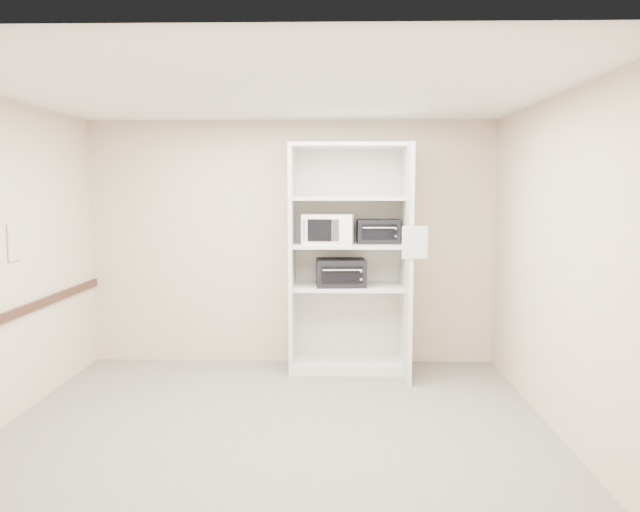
{
  "coord_description": "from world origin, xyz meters",
  "views": [
    {
      "loc": [
        0.47,
        -4.92,
        1.94
      ],
      "look_at": [
        0.33,
        1.44,
        1.26
      ],
      "focal_mm": 35.0,
      "sensor_mm": 36.0,
      "label": 1
    }
  ],
  "objects_px": {
    "shelving_unit": "(352,266)",
    "microwave": "(329,229)",
    "toaster_oven_upper": "(378,231)",
    "toaster_oven_lower": "(341,273)"
  },
  "relations": [
    {
      "from": "shelving_unit",
      "to": "microwave",
      "type": "relative_size",
      "value": 4.62
    },
    {
      "from": "shelving_unit",
      "to": "toaster_oven_upper",
      "type": "xyz_separation_m",
      "value": [
        0.27,
        0.04,
        0.37
      ]
    },
    {
      "from": "toaster_oven_upper",
      "to": "microwave",
      "type": "bearing_deg",
      "value": -170.72
    },
    {
      "from": "shelving_unit",
      "to": "microwave",
      "type": "xyz_separation_m",
      "value": [
        -0.25,
        -0.06,
        0.4
      ]
    },
    {
      "from": "microwave",
      "to": "toaster_oven_lower",
      "type": "distance_m",
      "value": 0.48
    },
    {
      "from": "shelving_unit",
      "to": "toaster_oven_upper",
      "type": "distance_m",
      "value": 0.46
    },
    {
      "from": "shelving_unit",
      "to": "microwave",
      "type": "distance_m",
      "value": 0.47
    },
    {
      "from": "microwave",
      "to": "toaster_oven_upper",
      "type": "xyz_separation_m",
      "value": [
        0.53,
        0.1,
        -0.03
      ]
    },
    {
      "from": "shelving_unit",
      "to": "microwave",
      "type": "height_order",
      "value": "shelving_unit"
    },
    {
      "from": "shelving_unit",
      "to": "toaster_oven_lower",
      "type": "bearing_deg",
      "value": -155.24
    }
  ]
}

